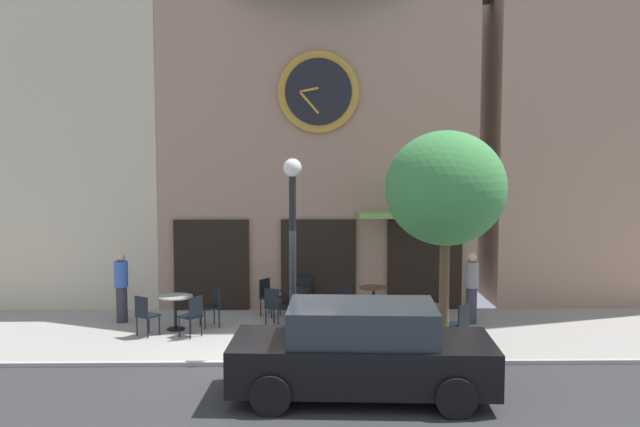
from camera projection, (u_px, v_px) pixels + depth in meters
The scene contains 21 objects.
ground_plane at pixel (270, 376), 13.15m from camera, with size 29.32×10.59×0.13m.
clock_building at pixel (318, 98), 19.08m from camera, with size 8.09×3.62×10.40m.
neighbor_building_left at pixel (48, 54), 19.60m from camera, with size 6.54×3.87×13.29m.
neighbor_building_right at pixel (596, 7), 19.70m from camera, with size 6.07×3.78×15.85m.
street_lamp at pixel (293, 257), 14.15m from camera, with size 0.36×0.36×3.91m.
street_tree at pixel (446, 189), 14.14m from camera, with size 2.38×2.14×4.45m.
cafe_table_near_curb at pixel (175, 305), 16.29m from camera, with size 0.79×0.79×0.77m.
cafe_table_center_left at pixel (295, 298), 17.26m from camera, with size 0.71×0.71×0.72m.
cafe_table_leftmost at pixel (374, 297), 17.34m from camera, with size 0.68×0.68×0.77m.
cafe_table_rightmost at pixel (426, 315), 15.48m from camera, with size 0.71×0.71×0.74m.
cafe_chair_corner at pixel (274, 304), 16.57m from camera, with size 0.55×0.55×0.90m.
cafe_chair_facing_street at pixel (349, 302), 16.79m from camera, with size 0.56×0.56×0.90m.
cafe_chair_near_lamp at pixel (303, 291), 18.03m from camera, with size 0.50×0.50×0.90m.
cafe_chair_near_tree at pixel (460, 322), 14.89m from camera, with size 0.57×0.57×0.90m.
cafe_chair_facing_wall at pixel (268, 294), 17.67m from camera, with size 0.56×0.56×0.90m.
cafe_chair_outer at pixel (145, 313), 15.72m from camera, with size 0.56×0.56×0.90m.
cafe_chair_left_end at pixel (193, 313), 15.66m from camera, with size 0.56×0.56×0.90m.
cafe_chair_right_end at pixel (213, 304), 16.59m from camera, with size 0.54×0.54×0.90m.
pedestrian_grey at pixel (472, 287), 16.86m from camera, with size 0.40×0.40×1.67m.
pedestrian_blue at pixel (121, 286), 16.97m from camera, with size 0.42×0.42×1.67m.
parked_car_black at pixel (362, 351), 11.93m from camera, with size 4.39×2.21×1.55m.
Camera 1 is at (0.70, -13.36, 4.14)m, focal length 40.58 mm.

